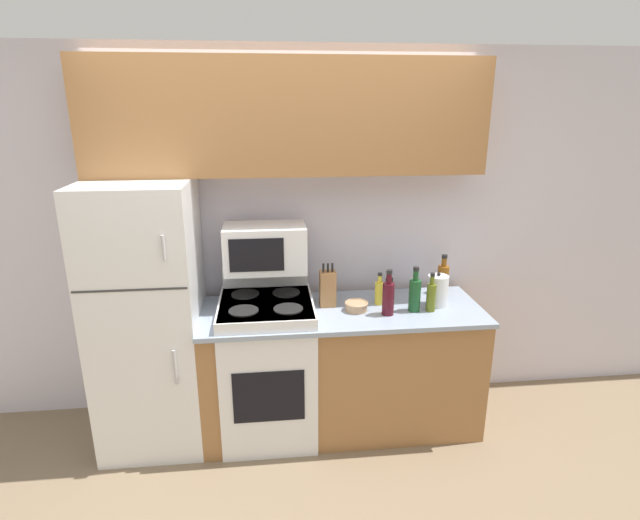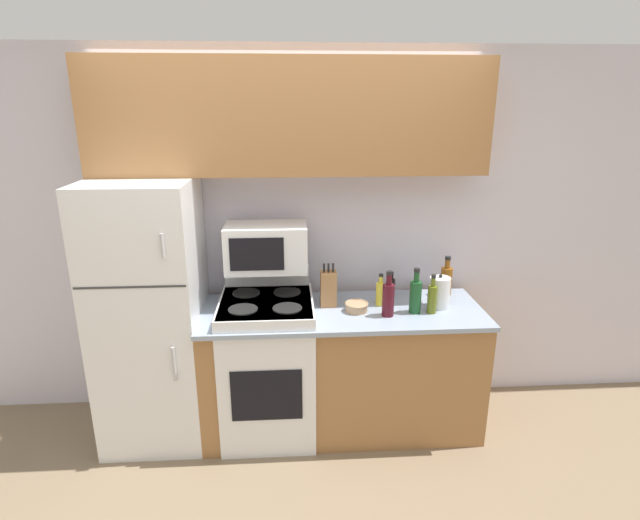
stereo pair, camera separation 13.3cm
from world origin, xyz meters
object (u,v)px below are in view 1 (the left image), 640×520
(bottle_wine_red, at_px, (388,297))
(bottle_olive_oil, at_px, (431,296))
(microwave, at_px, (265,248))
(kettle, at_px, (438,290))
(bottle_cooking_spray, at_px, (379,292))
(knife_block, at_px, (328,288))
(bottle_whiskey, at_px, (443,278))
(bottle_soy_sauce, at_px, (389,285))
(stove, at_px, (268,366))
(bowl, at_px, (356,306))
(bottle_wine_green, at_px, (415,294))
(refrigerator, at_px, (149,317))

(bottle_wine_red, bearing_deg, bottle_olive_oil, 4.98)
(microwave, relative_size, kettle, 2.31)
(bottle_cooking_spray, relative_size, kettle, 0.95)
(knife_block, bearing_deg, bottle_olive_oil, -14.46)
(bottle_whiskey, xyz_separation_m, bottle_soy_sauce, (-0.39, -0.01, -0.04))
(stove, relative_size, bottle_cooking_spray, 5.08)
(microwave, height_order, bottle_cooking_spray, microwave)
(bottle_whiskey, distance_m, kettle, 0.25)
(microwave, relative_size, bowl, 3.45)
(stove, bearing_deg, bottle_whiskey, 10.14)
(bottle_whiskey, bearing_deg, bottle_cooking_spray, -161.73)
(microwave, relative_size, bottle_olive_oil, 2.05)
(microwave, bearing_deg, bottle_wine_green, -13.48)
(bottle_wine_green, bearing_deg, bottle_whiskey, 45.61)
(microwave, xyz_separation_m, bottle_cooking_spray, (0.75, -0.09, -0.30))
(refrigerator, relative_size, knife_block, 5.87)
(kettle, bearing_deg, bottle_cooking_spray, 171.00)
(microwave, relative_size, bottle_cooking_spray, 2.42)
(bottle_olive_oil, bearing_deg, knife_block, 165.54)
(refrigerator, xyz_separation_m, bottle_soy_sauce, (1.61, 0.17, 0.08))
(bottle_whiskey, distance_m, bottle_wine_green, 0.42)
(knife_block, bearing_deg, bottle_cooking_spray, -2.75)
(bottle_whiskey, xyz_separation_m, bottle_wine_red, (-0.48, -0.34, 0.01))
(knife_block, xyz_separation_m, bottle_wine_red, (0.36, -0.19, -0.00))
(stove, bearing_deg, bottle_wine_red, -8.59)
(stove, xyz_separation_m, microwave, (0.01, 0.15, 0.78))
(bottle_wine_green, height_order, kettle, bottle_wine_green)
(bottle_cooking_spray, distance_m, kettle, 0.39)
(bottle_wine_red, xyz_separation_m, bottle_cooking_spray, (-0.02, 0.18, -0.03))
(stove, relative_size, bottle_whiskey, 3.99)
(bottle_wine_green, distance_m, kettle, 0.20)
(bottle_soy_sauce, distance_m, bottle_cooking_spray, 0.19)
(bowl, distance_m, bottle_whiskey, 0.72)
(bowl, xyz_separation_m, bottle_wine_green, (0.37, -0.04, 0.09))
(bottle_wine_green, bearing_deg, bottle_cooking_spray, 145.44)
(bottle_wine_red, relative_size, bottle_soy_sauce, 1.67)
(microwave, relative_size, bottle_soy_sauce, 2.96)
(microwave, bearing_deg, kettle, -7.56)
(bottle_wine_red, bearing_deg, bottle_whiskey, 35.39)
(bottle_whiskey, bearing_deg, microwave, -176.61)
(bowl, xyz_separation_m, bottle_soy_sauce, (0.28, 0.25, 0.04))
(bowl, height_order, bottle_whiskey, bottle_whiskey)
(bottle_wine_red, xyz_separation_m, bottle_soy_sauce, (0.09, 0.33, -0.05))
(stove, bearing_deg, bottle_olive_oil, -4.93)
(bottle_wine_red, xyz_separation_m, kettle, (0.37, 0.12, -0.01))
(stove, xyz_separation_m, bottle_wine_green, (0.96, -0.08, 0.51))
(bottle_olive_oil, bearing_deg, stove, 175.07)
(knife_block, height_order, bottle_whiskey, knife_block)
(refrigerator, relative_size, bottle_wine_green, 5.81)
(bowl, relative_size, bottle_soy_sauce, 0.86)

